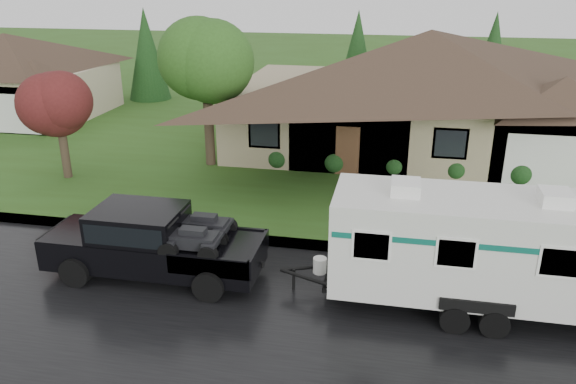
# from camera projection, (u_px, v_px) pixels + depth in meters

# --- Properties ---
(ground) EXTENTS (140.00, 140.00, 0.00)m
(ground) POSITION_uv_depth(u_px,v_px,m) (359.00, 288.00, 15.60)
(ground) COLOR #2D4F18
(ground) RESTS_ON ground
(road) EXTENTS (140.00, 8.00, 0.01)m
(road) POSITION_uv_depth(u_px,v_px,m) (352.00, 330.00, 13.77)
(road) COLOR black
(road) RESTS_ON ground
(curb) EXTENTS (140.00, 0.50, 0.15)m
(curb) POSITION_uv_depth(u_px,v_px,m) (364.00, 249.00, 17.63)
(curb) COLOR gray
(curb) RESTS_ON ground
(lawn) EXTENTS (140.00, 26.00, 0.15)m
(lawn) POSITION_uv_depth(u_px,v_px,m) (382.00, 140.00, 29.28)
(lawn) COLOR #2D4F18
(lawn) RESTS_ON ground
(house_main) EXTENTS (19.44, 10.80, 6.90)m
(house_main) POSITION_uv_depth(u_px,v_px,m) (434.00, 77.00, 26.52)
(house_main) COLOR tan
(house_main) RESTS_ON lawn
(house_far) EXTENTS (10.80, 8.64, 5.80)m
(house_far) POSITION_uv_depth(u_px,v_px,m) (11.00, 68.00, 32.96)
(house_far) COLOR tan
(house_far) RESTS_ON lawn
(tree_left_green) EXTENTS (3.85, 3.85, 6.38)m
(tree_left_green) POSITION_uv_depth(u_px,v_px,m) (206.00, 65.00, 23.71)
(tree_left_green) COLOR #382B1E
(tree_left_green) RESTS_ON lawn
(tree_red) EXTENTS (2.72, 2.72, 4.51)m
(tree_red) POSITION_uv_depth(u_px,v_px,m) (57.00, 104.00, 22.56)
(tree_red) COLOR #382B1E
(tree_red) RESTS_ON lawn
(shrub_row) EXTENTS (13.60, 1.00, 1.00)m
(shrub_row) POSITION_uv_depth(u_px,v_px,m) (425.00, 166.00, 23.50)
(shrub_row) COLOR #143814
(shrub_row) RESTS_ON lawn
(pickup_truck) EXTENTS (6.14, 2.33, 2.05)m
(pickup_truck) POSITION_uv_depth(u_px,v_px,m) (150.00, 240.00, 15.92)
(pickup_truck) COLOR black
(pickup_truck) RESTS_ON ground
(travel_trailer) EXTENTS (7.57, 2.66, 3.39)m
(travel_trailer) POSITION_uv_depth(u_px,v_px,m) (476.00, 246.00, 14.06)
(travel_trailer) COLOR silver
(travel_trailer) RESTS_ON ground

